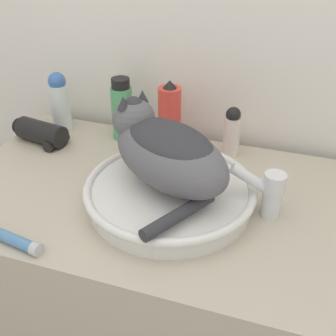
% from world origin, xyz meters
% --- Properties ---
extents(wall_back, '(8.00, 0.05, 2.40)m').
position_xyz_m(wall_back, '(0.00, 0.67, 1.20)').
color(wall_back, silver).
rests_on(wall_back, ground_plane).
extents(vanity_counter, '(1.02, 0.61, 0.88)m').
position_xyz_m(vanity_counter, '(0.00, 0.31, 0.44)').
color(vanity_counter, '#B2A893').
rests_on(vanity_counter, ground_plane).
extents(sink_basin, '(0.40, 0.40, 0.06)m').
position_xyz_m(sink_basin, '(0.05, 0.28, 0.92)').
color(sink_basin, silver).
rests_on(sink_basin, vanity_counter).
extents(cat, '(0.36, 0.36, 0.18)m').
position_xyz_m(cat, '(0.03, 0.28, 1.03)').
color(cat, '#56565B').
rests_on(cat, sink_basin).
extents(faucet, '(0.13, 0.05, 0.13)m').
position_xyz_m(faucet, '(0.27, 0.31, 0.95)').
color(faucet, silver).
rests_on(faucet, vanity_counter).
extents(mouthwash_bottle, '(0.06, 0.06, 0.19)m').
position_xyz_m(mouthwash_bottle, '(-0.19, 0.55, 0.97)').
color(mouthwash_bottle, '#4CA366').
rests_on(mouthwash_bottle, vanity_counter).
extents(lotion_bottle_white, '(0.06, 0.06, 0.18)m').
position_xyz_m(lotion_bottle_white, '(-0.40, 0.55, 0.97)').
color(lotion_bottle_white, silver).
rests_on(lotion_bottle_white, vanity_counter).
extents(deodorant_stick, '(0.05, 0.05, 0.14)m').
position_xyz_m(deodorant_stick, '(0.14, 0.55, 0.96)').
color(deodorant_stick, silver).
rests_on(deodorant_stick, vanity_counter).
extents(spray_bottle_trigger, '(0.07, 0.07, 0.20)m').
position_xyz_m(spray_bottle_trigger, '(-0.04, 0.55, 0.98)').
color(spray_bottle_trigger, '#DB3D33').
rests_on(spray_bottle_trigger, vanity_counter).
extents(cream_tube, '(0.16, 0.05, 0.03)m').
position_xyz_m(cream_tube, '(-0.23, 0.04, 0.90)').
color(cream_tube, '#4C7FB2').
rests_on(cream_tube, vanity_counter).
extents(hair_dryer, '(0.18, 0.10, 0.07)m').
position_xyz_m(hair_dryer, '(-0.41, 0.44, 0.92)').
color(hair_dryer, black).
rests_on(hair_dryer, vanity_counter).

